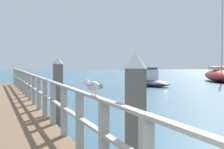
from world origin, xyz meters
The scene contains 6 objects.
pier_railing centered at (1.14, 13.59, 1.00)m, with size 0.12×25.69×1.01m.
dock_piling_near centered at (1.52, 3.84, 1.00)m, with size 0.29×0.29×1.97m.
dock_piling_far centered at (1.52, 10.52, 1.00)m, with size 0.29×0.29×1.97m.
seagull_foreground centered at (1.14, 4.60, 1.52)m, with size 0.24×0.47×0.21m.
boat_1 centered at (19.06, 32.67, 0.56)m, with size 4.54×8.34×8.84m.
boat_3 centered at (10.71, 28.43, 0.45)m, with size 2.53×5.32×1.36m.
Camera 1 is at (-0.25, -1.42, 1.88)m, focal length 69.96 mm.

